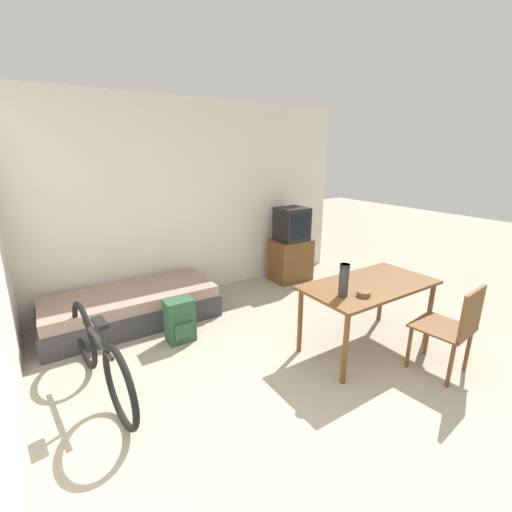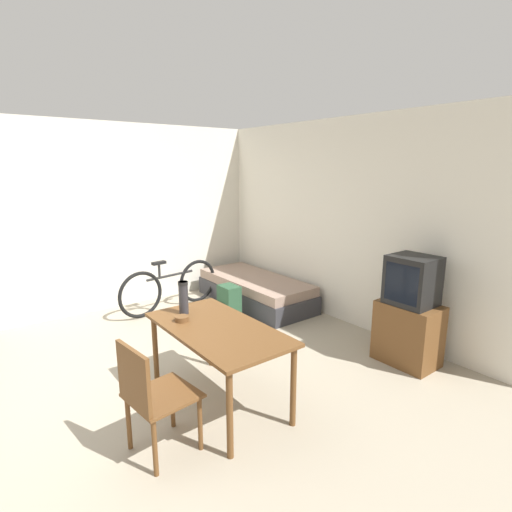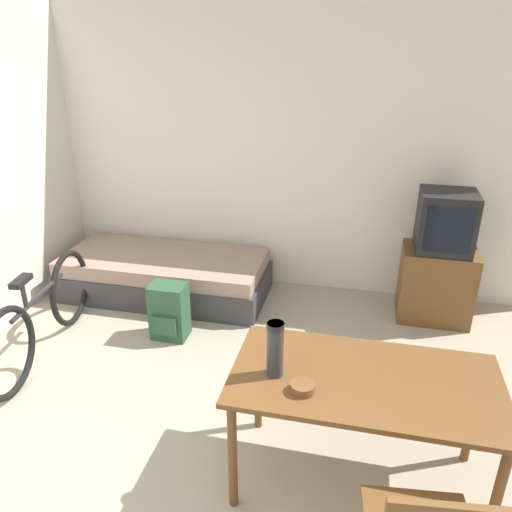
{
  "view_description": "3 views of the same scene",
  "coord_description": "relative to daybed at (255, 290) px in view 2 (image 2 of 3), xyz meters",
  "views": [
    {
      "loc": [
        -1.74,
        -1.13,
        2.01
      ],
      "look_at": [
        0.22,
        1.92,
        0.9
      ],
      "focal_mm": 24.0,
      "sensor_mm": 36.0,
      "label": 1
    },
    {
      "loc": [
        3.75,
        -0.73,
        2.08
      ],
      "look_at": [
        0.23,
        1.98,
        1.08
      ],
      "focal_mm": 28.0,
      "sensor_mm": 36.0,
      "label": 2
    },
    {
      "loc": [
        0.9,
        -1.22,
        2.36
      ],
      "look_at": [
        0.17,
        1.99,
        0.9
      ],
      "focal_mm": 35.0,
      "sensor_mm": 36.0,
      "label": 3
    }
  ],
  "objects": [
    {
      "name": "bicycle",
      "position": [
        -0.54,
        -1.16,
        0.14
      ],
      "size": [
        0.25,
        1.64,
        0.76
      ],
      "color": "black",
      "rests_on": "ground_plane"
    },
    {
      "name": "ground_plane",
      "position": [
        0.96,
        -2.87,
        -0.2
      ],
      "size": [
        20.0,
        20.0,
        0.0
      ],
      "primitive_type": "plane",
      "color": "#9E937F"
    },
    {
      "name": "daybed",
      "position": [
        0.0,
        0.0,
        0.0
      ],
      "size": [
        1.99,
        0.86,
        0.41
      ],
      "color": "#333338",
      "rests_on": "ground_plane"
    },
    {
      "name": "wall_back",
      "position": [
        0.96,
        0.54,
        1.15
      ],
      "size": [
        5.2,
        0.06,
        2.7
      ],
      "color": "silver",
      "rests_on": "ground_plane"
    },
    {
      "name": "dining_table",
      "position": [
        1.94,
        -1.9,
        0.44
      ],
      "size": [
        1.4,
        0.74,
        0.73
      ],
      "color": "brown",
      "rests_on": "ground_plane"
    },
    {
      "name": "backpack",
      "position": [
        0.34,
        -0.71,
        0.04
      ],
      "size": [
        0.3,
        0.25,
        0.49
      ],
      "color": "#284C33",
      "rests_on": "ground_plane"
    },
    {
      "name": "wooden_chair",
      "position": [
        2.22,
        -2.64,
        0.31
      ],
      "size": [
        0.51,
        0.51,
        0.89
      ],
      "color": "brown",
      "rests_on": "ground_plane"
    },
    {
      "name": "tv",
      "position": [
        2.54,
        0.12,
        0.34
      ],
      "size": [
        0.62,
        0.43,
        1.18
      ],
      "color": "brown",
      "rests_on": "ground_plane"
    },
    {
      "name": "mate_bowl",
      "position": [
        1.64,
        -2.08,
        0.55
      ],
      "size": [
        0.12,
        0.12,
        0.05
      ],
      "color": "brown",
      "rests_on": "dining_table"
    },
    {
      "name": "thermos_flask",
      "position": [
        1.48,
        -1.97,
        0.69
      ],
      "size": [
        0.09,
        0.09,
        0.31
      ],
      "color": "#2D2D33",
      "rests_on": "dining_table"
    },
    {
      "name": "wall_left",
      "position": [
        -1.18,
        -1.18,
        1.15
      ],
      "size": [
        0.06,
        4.38,
        2.7
      ],
      "color": "silver",
      "rests_on": "ground_plane"
    }
  ]
}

